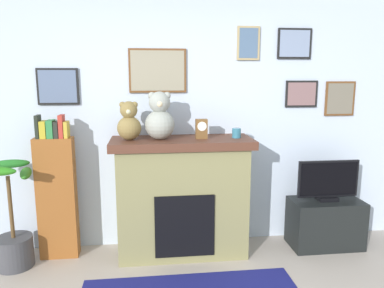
{
  "coord_description": "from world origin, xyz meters",
  "views": [
    {
      "loc": [
        -0.23,
        -1.89,
        1.8
      ],
      "look_at": [
        0.2,
        1.68,
        1.13
      ],
      "focal_mm": 34.76,
      "sensor_mm": 36.0,
      "label": 1
    }
  ],
  "objects": [
    {
      "name": "tv_stand",
      "position": [
        1.62,
        1.64,
        0.25
      ],
      "size": [
        0.74,
        0.4,
        0.51
      ],
      "primitive_type": "cube",
      "color": "black",
      "rests_on": "ground_plane"
    },
    {
      "name": "teddy_bear_tan",
      "position": [
        -0.4,
        1.66,
        1.36
      ],
      "size": [
        0.23,
        0.23,
        0.37
      ],
      "color": "olive",
      "rests_on": "fireplace"
    },
    {
      "name": "bookshelf",
      "position": [
        -1.13,
        1.74,
        0.66
      ],
      "size": [
        0.37,
        0.16,
        1.43
      ],
      "color": "brown",
      "rests_on": "ground_plane"
    },
    {
      "name": "mantel_clock",
      "position": [
        0.29,
        1.66,
        1.29
      ],
      "size": [
        0.11,
        0.08,
        0.19
      ],
      "color": "brown",
      "rests_on": "fireplace"
    },
    {
      "name": "potted_plant",
      "position": [
        -1.52,
        1.57,
        0.35
      ],
      "size": [
        0.47,
        0.52,
        1.03
      ],
      "color": "#3F3F44",
      "rests_on": "ground_plane"
    },
    {
      "name": "fireplace",
      "position": [
        0.1,
        1.68,
        0.6
      ],
      "size": [
        1.39,
        0.57,
        1.19
      ],
      "color": "olive",
      "rests_on": "ground_plane"
    },
    {
      "name": "candle_jar",
      "position": [
        0.64,
        1.66,
        1.24
      ],
      "size": [
        0.09,
        0.09,
        0.1
      ],
      "primitive_type": "cylinder",
      "color": "teal",
      "rests_on": "fireplace"
    },
    {
      "name": "back_wall",
      "position": [
        0.01,
        2.0,
        1.31
      ],
      "size": [
        5.2,
        0.15,
        2.6
      ],
      "color": "silver",
      "rests_on": "ground_plane"
    },
    {
      "name": "television",
      "position": [
        1.62,
        1.64,
        0.72
      ],
      "size": [
        0.65,
        0.14,
        0.43
      ],
      "color": "black",
      "rests_on": "tv_stand"
    },
    {
      "name": "teddy_bear_brown",
      "position": [
        -0.11,
        1.66,
        1.4
      ],
      "size": [
        0.29,
        0.29,
        0.46
      ],
      "color": "#9A9F96",
      "rests_on": "fireplace"
    }
  ]
}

